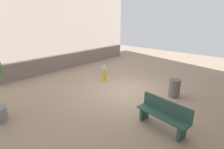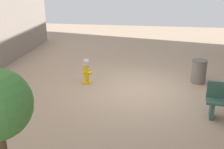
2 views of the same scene
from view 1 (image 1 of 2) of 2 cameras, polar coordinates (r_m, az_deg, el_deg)
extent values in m
plane|color=tan|center=(8.31, 5.00, -5.63)|extent=(23.40, 23.40, 0.00)
cylinder|color=gold|center=(9.71, -2.58, -1.79)|extent=(0.31, 0.31, 0.05)
cylinder|color=gold|center=(9.60, -2.61, 0.05)|extent=(0.18, 0.18, 0.61)
cylinder|color=silver|center=(9.50, -2.63, 1.95)|extent=(0.22, 0.22, 0.06)
sphere|color=silver|center=(9.48, -2.64, 2.46)|extent=(0.21, 0.21, 0.21)
cylinder|color=gold|center=(9.63, -1.87, 0.57)|extent=(0.12, 0.15, 0.08)
cylinder|color=gold|center=(9.53, -3.36, 0.35)|extent=(0.12, 0.15, 0.08)
cylinder|color=gold|center=(9.46, -2.25, -0.02)|extent=(0.17, 0.15, 0.11)
cube|color=#33594C|center=(5.55, 22.49, -17.73)|extent=(0.15, 0.41, 0.45)
cube|color=#33594C|center=(6.15, 10.88, -12.76)|extent=(0.15, 0.41, 0.45)
cube|color=#33594C|center=(5.68, 16.56, -13.05)|extent=(1.77, 0.67, 0.06)
cube|color=#33594C|center=(5.71, 17.87, -10.17)|extent=(1.72, 0.30, 0.44)
cylinder|color=slate|center=(8.09, 20.35, -4.47)|extent=(0.49, 0.49, 0.77)
cylinder|color=#5B5551|center=(7.95, 20.67, -1.76)|extent=(0.52, 0.52, 0.04)
camera|label=2|loc=(4.75, -74.58, 7.38)|focal=43.27mm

